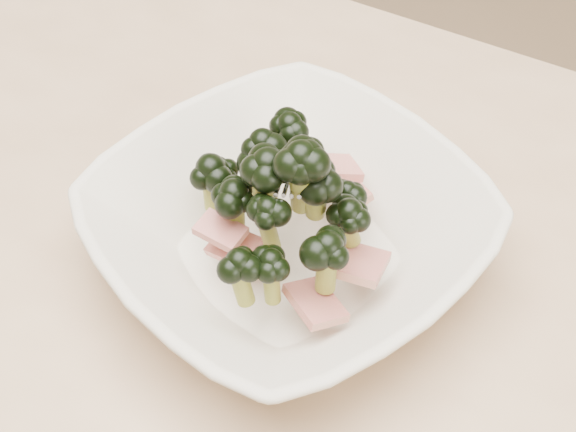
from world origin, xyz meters
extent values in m
cube|color=tan|center=(0.00, 0.00, 0.73)|extent=(1.20, 0.80, 0.04)
cylinder|color=tan|center=(-0.55, 0.35, 0.35)|extent=(0.06, 0.06, 0.71)
imported|color=beige|center=(0.10, 0.06, 0.78)|extent=(0.36, 0.36, 0.07)
cylinder|color=olive|center=(0.07, 0.03, 0.81)|extent=(0.02, 0.02, 0.03)
ellipsoid|color=black|center=(0.07, 0.03, 0.83)|extent=(0.04, 0.04, 0.03)
cylinder|color=olive|center=(0.11, 0.05, 0.84)|extent=(0.02, 0.03, 0.05)
ellipsoid|color=black|center=(0.11, 0.05, 0.87)|extent=(0.04, 0.04, 0.03)
cylinder|color=olive|center=(0.07, 0.07, 0.81)|extent=(0.02, 0.02, 0.03)
ellipsoid|color=black|center=(0.07, 0.07, 0.83)|extent=(0.03, 0.03, 0.03)
cylinder|color=olive|center=(0.10, -0.01, 0.80)|extent=(0.02, 0.01, 0.04)
ellipsoid|color=black|center=(0.10, -0.01, 0.82)|extent=(0.03, 0.03, 0.03)
cylinder|color=olive|center=(0.13, 0.09, 0.80)|extent=(0.01, 0.02, 0.02)
ellipsoid|color=black|center=(0.13, 0.09, 0.81)|extent=(0.03, 0.03, 0.02)
cylinder|color=olive|center=(0.04, 0.07, 0.79)|extent=(0.01, 0.02, 0.02)
ellipsoid|color=black|center=(0.04, 0.07, 0.81)|extent=(0.03, 0.03, 0.02)
cylinder|color=olive|center=(0.12, 0.00, 0.80)|extent=(0.02, 0.01, 0.04)
ellipsoid|color=black|center=(0.12, 0.00, 0.82)|extent=(0.03, 0.03, 0.02)
cylinder|color=olive|center=(0.10, 0.09, 0.81)|extent=(0.02, 0.01, 0.03)
ellipsoid|color=black|center=(0.10, 0.09, 0.83)|extent=(0.03, 0.03, 0.02)
cylinder|color=olive|center=(0.03, 0.06, 0.79)|extent=(0.02, 0.02, 0.04)
ellipsoid|color=black|center=(0.03, 0.06, 0.81)|extent=(0.04, 0.04, 0.03)
cylinder|color=olive|center=(0.12, 0.06, 0.82)|extent=(0.02, 0.02, 0.04)
ellipsoid|color=black|center=(0.12, 0.06, 0.85)|extent=(0.04, 0.04, 0.03)
cylinder|color=olive|center=(0.07, 0.11, 0.81)|extent=(0.03, 0.02, 0.05)
ellipsoid|color=black|center=(0.07, 0.11, 0.83)|extent=(0.03, 0.03, 0.03)
cylinder|color=olive|center=(0.10, 0.03, 0.82)|extent=(0.02, 0.02, 0.04)
ellipsoid|color=black|center=(0.10, 0.03, 0.84)|extent=(0.03, 0.03, 0.02)
cylinder|color=olive|center=(0.15, 0.06, 0.81)|extent=(0.02, 0.02, 0.03)
ellipsoid|color=black|center=(0.15, 0.06, 0.82)|extent=(0.03, 0.03, 0.03)
cylinder|color=olive|center=(0.11, 0.06, 0.84)|extent=(0.02, 0.02, 0.04)
ellipsoid|color=black|center=(0.11, 0.06, 0.86)|extent=(0.03, 0.03, 0.02)
cylinder|color=olive|center=(0.15, 0.02, 0.81)|extent=(0.02, 0.02, 0.04)
ellipsoid|color=black|center=(0.15, 0.02, 0.83)|extent=(0.04, 0.04, 0.03)
cylinder|color=olive|center=(0.09, 0.05, 0.83)|extent=(0.02, 0.02, 0.04)
ellipsoid|color=black|center=(0.09, 0.05, 0.86)|extent=(0.04, 0.04, 0.03)
cylinder|color=olive|center=(0.07, 0.08, 0.81)|extent=(0.02, 0.02, 0.05)
ellipsoid|color=black|center=(0.07, 0.08, 0.84)|extent=(0.04, 0.04, 0.03)
cylinder|color=olive|center=(0.12, 0.06, 0.84)|extent=(0.03, 0.02, 0.05)
ellipsoid|color=black|center=(0.12, 0.06, 0.87)|extent=(0.04, 0.04, 0.03)
cube|color=maroon|center=(0.15, 0.01, 0.78)|extent=(0.05, 0.05, 0.02)
cube|color=maroon|center=(0.07, 0.02, 0.80)|extent=(0.04, 0.02, 0.01)
cube|color=maroon|center=(0.12, 0.11, 0.78)|extent=(0.05, 0.04, 0.02)
cube|color=maroon|center=(0.08, 0.02, 0.78)|extent=(0.05, 0.04, 0.02)
cube|color=maroon|center=(0.17, 0.05, 0.79)|extent=(0.04, 0.05, 0.02)
cube|color=maroon|center=(0.10, 0.12, 0.80)|extent=(0.06, 0.06, 0.03)
camera|label=1|loc=(0.30, -0.29, 1.25)|focal=50.00mm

